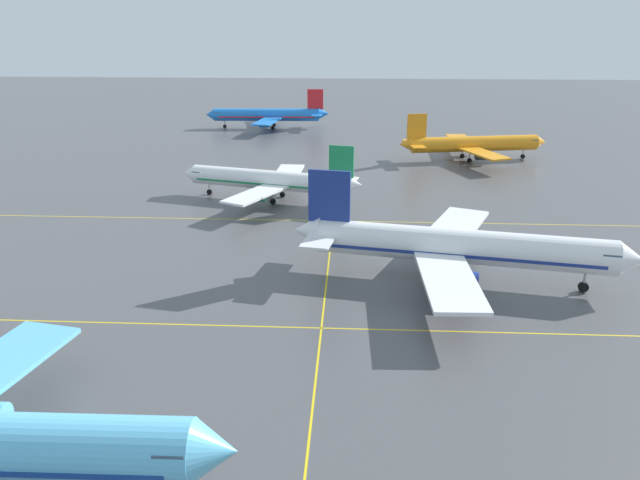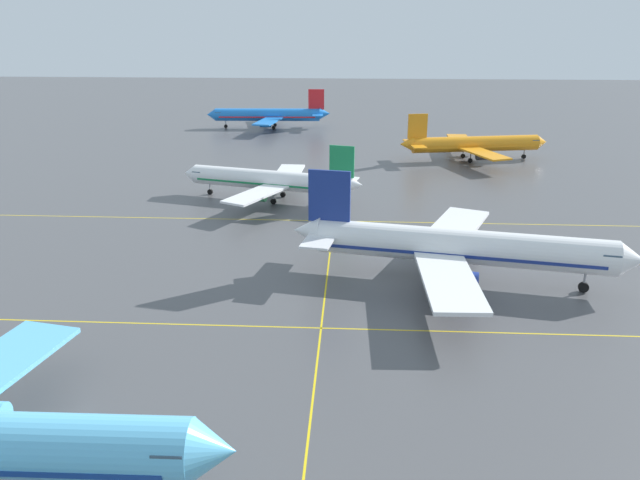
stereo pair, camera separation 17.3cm
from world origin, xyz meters
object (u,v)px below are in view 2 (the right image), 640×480
at_px(airliner_far_left_stand, 473,144).
at_px(airliner_far_right_stand, 269,115).
at_px(airliner_second_row, 457,247).
at_px(airliner_third_row, 271,180).

distance_m(airliner_far_left_stand, airliner_far_right_stand, 63.45).
bearing_deg(airliner_second_row, airliner_far_left_stand, 78.72).
xyz_separation_m(airliner_third_row, airliner_far_right_stand, (-9.98, 72.79, 0.17)).
height_order(airliner_third_row, airliner_far_left_stand, airliner_far_left_stand).
distance_m(airliner_second_row, airliner_far_right_stand, 112.56).
height_order(airliner_second_row, airliner_third_row, airliner_second_row).
bearing_deg(airliner_far_left_stand, airliner_second_row, -101.28).
distance_m(airliner_second_row, airliner_far_left_stand, 68.92).
height_order(airliner_third_row, airliner_far_right_stand, airliner_far_right_stand).
bearing_deg(airliner_far_left_stand, airliner_far_right_stand, 142.29).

